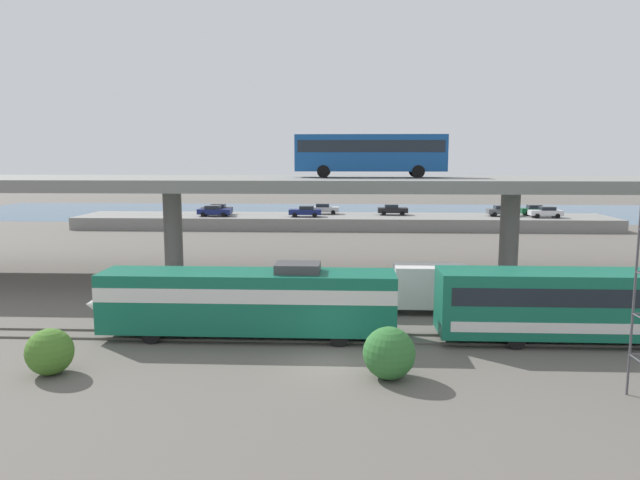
{
  "coord_description": "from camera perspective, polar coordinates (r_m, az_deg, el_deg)",
  "views": [
    {
      "loc": [
        0.71,
        -26.69,
        9.83
      ],
      "look_at": [
        -1.43,
        17.91,
        3.46
      ],
      "focal_mm": 32.69,
      "sensor_mm": 36.0,
      "label": 1
    }
  ],
  "objects": [
    {
      "name": "service_truck_west",
      "position": [
        37.63,
        9.43,
        -4.57
      ],
      "size": [
        6.8,
        2.46,
        3.04
      ],
      "rotation": [
        0.0,
        0.0,
        3.14
      ],
      "color": "navy",
      "rests_on": "ground_plane"
    },
    {
      "name": "shrub_left",
      "position": [
        29.6,
        -24.95,
        -9.89
      ],
      "size": [
        2.12,
        2.12,
        2.12
      ],
      "primitive_type": "sphere",
      "color": "#437427",
      "rests_on": "ground_plane"
    },
    {
      "name": "parked_car_2",
      "position": [
        84.87,
        -10.03,
        3.0
      ],
      "size": [
        4.3,
        1.88,
        1.5
      ],
      "rotation": [
        0.0,
        0.0,
        3.14
      ],
      "color": "black",
      "rests_on": "pier_parking_lot"
    },
    {
      "name": "parked_car_6",
      "position": [
        84.76,
        21.24,
        2.57
      ],
      "size": [
        4.33,
        1.85,
        1.5
      ],
      "rotation": [
        0.0,
        0.0,
        3.14
      ],
      "color": "silver",
      "rests_on": "pier_parking_lot"
    },
    {
      "name": "pier_parking_lot",
      "position": [
        82.19,
        2.24,
        1.83
      ],
      "size": [
        74.11,
        10.12,
        1.66
      ],
      "primitive_type": "cube",
      "color": "gray",
      "rests_on": "ground_plane"
    },
    {
      "name": "harbor_water",
      "position": [
        105.15,
        2.35,
        2.76
      ],
      "size": [
        140.0,
        36.0,
        0.01
      ],
      "primitive_type": "cube",
      "color": "#385B7A",
      "rests_on": "ground_plane"
    },
    {
      "name": "parked_car_3",
      "position": [
        80.3,
        -1.44,
        2.84
      ],
      "size": [
        4.4,
        1.92,
        1.5
      ],
      "rotation": [
        0.0,
        0.0,
        3.14
      ],
      "color": "navy",
      "rests_on": "pier_parking_lot"
    },
    {
      "name": "train_locomotive",
      "position": [
        32.23,
        -8.45,
        -5.68
      ],
      "size": [
        17.04,
        3.04,
        4.18
      ],
      "rotation": [
        0.0,
        0.0,
        3.14
      ],
      "color": "#14664C",
      "rests_on": "ground_plane"
    },
    {
      "name": "parked_car_5",
      "position": [
        83.49,
        7.1,
        2.98
      ],
      "size": [
        4.2,
        1.99,
        1.5
      ],
      "color": "black",
      "rests_on": "pier_parking_lot"
    },
    {
      "name": "ground_plane",
      "position": [
        28.45,
        1.18,
        -12.09
      ],
      "size": [
        260.0,
        260.0,
        0.0
      ],
      "primitive_type": "plane",
      "color": "#605B54"
    },
    {
      "name": "rail_strip_far",
      "position": [
        32.95,
        1.41,
        -9.13
      ],
      "size": [
        110.0,
        0.12,
        0.12
      ],
      "primitive_type": "cube",
      "color": "#59544C",
      "rests_on": "ground_plane"
    },
    {
      "name": "shrub_right",
      "position": [
        26.59,
        6.78,
        -10.93
      ],
      "size": [
        2.35,
        2.35,
        2.35
      ],
      "primitive_type": "sphere",
      "color": "#2F6C30",
      "rests_on": "ground_plane"
    },
    {
      "name": "transit_bus_on_overpass",
      "position": [
        47.38,
        4.97,
        8.62
      ],
      "size": [
        12.0,
        2.68,
        3.4
      ],
      "color": "#14478C",
      "rests_on": "highway_overpass"
    },
    {
      "name": "parked_car_4",
      "position": [
        84.96,
        17.44,
        2.76
      ],
      "size": [
        4.27,
        1.97,
        1.5
      ],
      "color": "#515459",
      "rests_on": "pier_parking_lot"
    },
    {
      "name": "highway_overpass",
      "position": [
        46.75,
        1.88,
        5.29
      ],
      "size": [
        96.0,
        12.84,
        8.2
      ],
      "color": "gray",
      "rests_on": "ground_plane"
    },
    {
      "name": "parked_car_1",
      "position": [
        82.25,
        -10.3,
        2.84
      ],
      "size": [
        4.62,
        1.95,
        1.5
      ],
      "color": "navy",
      "rests_on": "pier_parking_lot"
    },
    {
      "name": "parked_car_7",
      "position": [
        84.23,
        0.38,
        3.09
      ],
      "size": [
        4.22,
        1.99,
        1.5
      ],
      "color": "#B7B7BC",
      "rests_on": "pier_parking_lot"
    },
    {
      "name": "parked_car_0",
      "position": [
        87.37,
        20.34,
        2.76
      ],
      "size": [
        4.18,
        1.85,
        1.5
      ],
      "color": "#0C4C26",
      "rests_on": "pier_parking_lot"
    },
    {
      "name": "rail_strip_near",
      "position": [
        31.49,
        1.34,
        -9.96
      ],
      "size": [
        110.0,
        0.12,
        0.12
      ],
      "primitive_type": "cube",
      "color": "#59544C",
      "rests_on": "ground_plane"
    }
  ]
}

